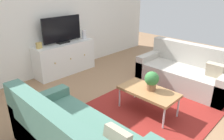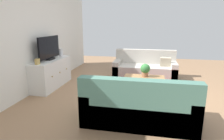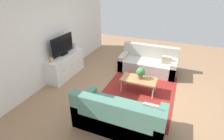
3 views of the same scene
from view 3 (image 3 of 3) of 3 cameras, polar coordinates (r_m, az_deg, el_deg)
name	(u,v)px [view 3 (image 3 of 3)]	position (r m, az deg, el deg)	size (l,w,h in m)	color
ground_plane	(133,91)	(5.00, 6.82, -6.91)	(10.00, 10.00, 0.00)	#997251
wall_back	(52,35)	(5.57, -18.89, 10.79)	(6.40, 0.12, 2.70)	silver
area_rug	(138,92)	(4.97, 8.50, -7.19)	(2.50, 1.90, 0.01)	maroon
couch_left_side	(119,118)	(3.72, 2.24, -15.31)	(0.85, 1.84, 0.84)	#4C7A6B
couch_right_side	(148,63)	(6.08, 11.70, 2.21)	(0.85, 1.84, 0.84)	#B2ADA3
coffee_table	(139,80)	(4.82, 8.75, -3.21)	(0.50, 0.95, 0.40)	#A37547
potted_plant	(140,73)	(4.76, 9.23, -0.86)	(0.23, 0.23, 0.31)	#936042
tv_console	(66,65)	(5.79, -14.80, 1.50)	(1.45, 0.47, 0.73)	white
flat_screen_tv	(63,45)	(5.56, -15.77, 7.70)	(0.96, 0.16, 0.60)	black
glass_vase	(75,46)	(6.07, -11.99, 7.76)	(0.11, 0.11, 0.20)	silver
mantel_clock	(51,60)	(5.20, -19.20, 3.07)	(0.11, 0.07, 0.13)	tan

